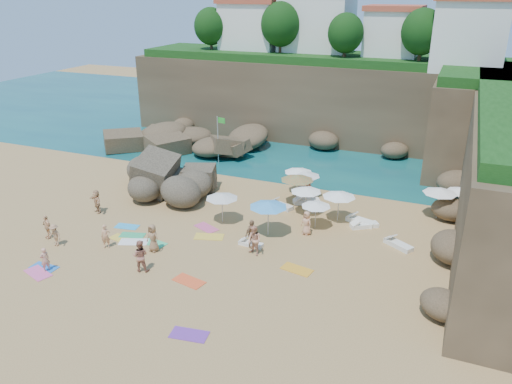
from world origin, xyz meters
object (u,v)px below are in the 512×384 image
at_px(rock_outcrop, 168,193).
at_px(parasol_2, 298,170).
at_px(person_stand_3, 252,234).
at_px(parasol_1, 339,194).
at_px(person_stand_2, 309,188).
at_px(parasol_0, 306,174).
at_px(person_stand_6, 45,259).
at_px(flag_pole, 219,133).
at_px(person_stand_1, 140,256).
at_px(lounger_0, 306,201).
at_px(person_stand_5, 147,169).
at_px(person_stand_4, 306,223).

distance_m(rock_outcrop, parasol_2, 10.44).
relative_size(rock_outcrop, person_stand_3, 3.87).
xyz_separation_m(parasol_1, person_stand_2, (-3.01, 3.13, -1.15)).
bearing_deg(parasol_0, person_stand_6, -122.91).
distance_m(rock_outcrop, flag_pole, 8.76).
xyz_separation_m(person_stand_3, person_stand_6, (-9.77, -7.08, -0.20)).
height_order(flag_pole, person_stand_2, flag_pole).
bearing_deg(person_stand_6, flag_pole, -161.58).
bearing_deg(flag_pole, person_stand_1, -76.99).
relative_size(lounger_0, person_stand_2, 1.19).
relative_size(parasol_0, person_stand_5, 1.39).
xyz_separation_m(rock_outcrop, person_stand_1, (4.84, -10.64, 0.96)).
bearing_deg(lounger_0, rock_outcrop, 159.88).
distance_m(flag_pole, person_stand_6, 21.14).
height_order(parasol_2, person_stand_5, parasol_2).
xyz_separation_m(parasol_0, person_stand_3, (-0.67, -9.05, -0.96)).
relative_size(parasol_0, lounger_0, 1.11).
bearing_deg(person_stand_2, parasol_1, 162.44).
distance_m(person_stand_2, person_stand_3, 9.00).
distance_m(flag_pole, lounger_0, 12.17).
distance_m(person_stand_4, person_stand_6, 15.98).
distance_m(parasol_1, parasol_2, 5.63).
relative_size(rock_outcrop, parasol_0, 3.31).
xyz_separation_m(parasol_0, parasol_2, (-0.79, 0.56, 0.02)).
bearing_deg(lounger_0, parasol_2, 94.13).
xyz_separation_m(parasol_1, parasol_2, (-4.15, 3.80, -0.07)).
relative_size(lounger_0, person_stand_5, 1.26).
xyz_separation_m(rock_outcrop, parasol_0, (10.26, 3.40, 1.89)).
relative_size(rock_outcrop, parasol_2, 3.27).
bearing_deg(person_stand_5, parasol_2, 4.14).
xyz_separation_m(flag_pole, person_stand_5, (-3.88, -6.01, -2.00)).
height_order(parasol_2, person_stand_3, parasol_2).
distance_m(person_stand_2, person_stand_5, 14.06).
bearing_deg(parasol_0, lounger_0, -68.24).
bearing_deg(lounger_0, person_stand_2, 63.62).
relative_size(rock_outcrop, flag_pole, 1.65).
xyz_separation_m(parasol_0, parasol_1, (3.36, -3.24, 0.09)).
bearing_deg(person_stand_5, lounger_0, -3.35).
xyz_separation_m(flag_pole, parasol_0, (9.79, -4.89, -0.89)).
height_order(person_stand_1, person_stand_5, person_stand_1).
relative_size(flag_pole, person_stand_3, 2.34).
relative_size(parasol_0, person_stand_3, 1.17).
distance_m(flag_pole, person_stand_3, 16.76).
bearing_deg(parasol_2, person_stand_6, -120.04).
bearing_deg(person_stand_3, flag_pole, 51.23).
bearing_deg(person_stand_6, parasol_2, 170.16).
relative_size(person_stand_2, person_stand_6, 1.14).
xyz_separation_m(lounger_0, person_stand_6, (-10.90, -15.01, 0.58)).
bearing_deg(rock_outcrop, lounger_0, 11.96).
height_order(flag_pole, person_stand_4, flag_pole).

